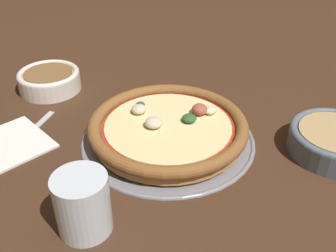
# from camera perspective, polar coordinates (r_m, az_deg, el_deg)

# --- Properties ---
(ground_plane) EXTENTS (3.00, 3.00, 0.00)m
(ground_plane) POSITION_cam_1_polar(r_m,az_deg,el_deg) (0.72, 0.00, -1.98)
(ground_plane) COLOR #3D2616
(pizza_tray) EXTENTS (0.32, 0.32, 0.01)m
(pizza_tray) POSITION_cam_1_polar(r_m,az_deg,el_deg) (0.72, 0.00, -1.77)
(pizza_tray) COLOR gray
(pizza_tray) RESTS_ON ground_plane
(pizza) EXTENTS (0.29, 0.29, 0.04)m
(pizza) POSITION_cam_1_polar(r_m,az_deg,el_deg) (0.70, 0.01, -0.21)
(pizza) COLOR #BC7F42
(pizza) RESTS_ON pizza_tray
(bowl_near) EXTENTS (0.16, 0.16, 0.04)m
(bowl_near) POSITION_cam_1_polar(r_m,az_deg,el_deg) (0.73, 23.08, -1.84)
(bowl_near) COLOR slate
(bowl_near) RESTS_ON ground_plane
(bowl_far) EXTENTS (0.13, 0.13, 0.04)m
(bowl_far) POSITION_cam_1_polar(r_m,az_deg,el_deg) (0.91, -16.86, 6.49)
(bowl_far) COLOR silver
(bowl_far) RESTS_ON ground_plane
(drinking_cup) EXTENTS (0.07, 0.07, 0.09)m
(drinking_cup) POSITION_cam_1_polar(r_m,az_deg,el_deg) (0.54, -12.29, -10.99)
(drinking_cup) COLOR silver
(drinking_cup) RESTS_ON ground_plane
(napkin) EXTENTS (0.12, 0.14, 0.01)m
(napkin) POSITION_cam_1_polar(r_m,az_deg,el_deg) (0.76, -21.85, -2.21)
(napkin) COLOR white
(napkin) RESTS_ON ground_plane
(fork) EXTENTS (0.16, 0.11, 0.00)m
(fork) POSITION_cam_1_polar(r_m,az_deg,el_deg) (0.76, -20.42, -1.89)
(fork) COLOR #B7B7BC
(fork) RESTS_ON ground_plane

